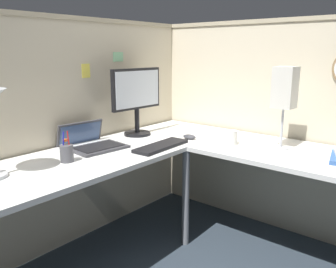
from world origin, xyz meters
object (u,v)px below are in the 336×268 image
monitor (137,96)px  computer_mouse (189,137)px  pen_cup (67,153)px  desk_lamp_paper (285,90)px  coffee_mug (231,137)px  laptop (90,143)px  keyboard (161,146)px

monitor → computer_mouse: (0.15, -0.38, -0.28)m
monitor → pen_cup: bearing=-167.9°
monitor → desk_lamp_paper: bearing=-72.6°
coffee_mug → monitor: bearing=106.7°
laptop → keyboard: 0.48m
laptop → pen_cup: bearing=-150.9°
computer_mouse → pen_cup: (-0.89, 0.22, 0.04)m
computer_mouse → coffee_mug: coffee_mug is taller
monitor → laptop: (-0.44, 0.01, -0.27)m
coffee_mug → pen_cup: bearing=150.7°
computer_mouse → pen_cup: bearing=165.8°
pen_cup → desk_lamp_paper: 1.39m
pen_cup → desk_lamp_paper: size_ratio=0.34×
laptop → desk_lamp_paper: bearing=-53.2°
laptop → computer_mouse: size_ratio=3.95×
keyboard → coffee_mug: coffee_mug is taller
coffee_mug → computer_mouse: bearing=101.4°
keyboard → coffee_mug: bearing=-42.8°
laptop → monitor: bearing=-1.1°
laptop → desk_lamp_paper: 1.31m
desk_lamp_paper → coffee_mug: desk_lamp_paper is taller
laptop → coffee_mug: bearing=-47.2°
computer_mouse → keyboard: bearing=179.0°
monitor → laptop: 0.52m
keyboard → desk_lamp_paper: 0.87m
computer_mouse → desk_lamp_paper: 0.73m
keyboard → pen_cup: (-0.58, 0.22, 0.04)m
laptop → computer_mouse: (0.59, -0.39, -0.01)m
monitor → coffee_mug: 0.76m
pen_cup → laptop: bearing=29.1°
computer_mouse → coffee_mug: size_ratio=1.08×
laptop → coffee_mug: laptop is taller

